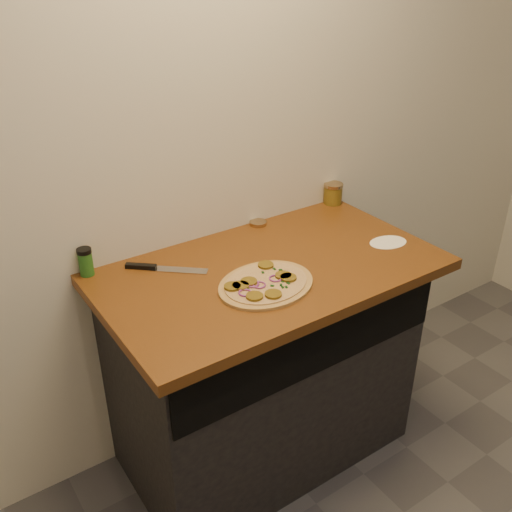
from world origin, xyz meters
TOP-DOWN VIEW (x-y plane):
  - cabinet at (0.00, 1.45)m, footprint 1.10×0.60m
  - countertop at (0.00, 1.42)m, footprint 1.20×0.70m
  - pizza at (-0.09, 1.32)m, footprint 0.39×0.39m
  - chefs_knife at (-0.33, 1.61)m, footprint 0.24×0.21m
  - mason_jar_lid at (0.16, 1.72)m, footprint 0.09×0.09m
  - salsa_jar at (0.55, 1.72)m, footprint 0.08×0.08m
  - spice_shaker at (-0.55, 1.72)m, footprint 0.05×0.05m
  - flour_spill at (0.47, 1.31)m, footprint 0.17×0.17m

SIDE VIEW (x-z plane):
  - cabinet at x=0.00m, z-range 0.00..0.86m
  - countertop at x=0.00m, z-range 0.86..0.90m
  - flour_spill at x=0.47m, z-range 0.90..0.90m
  - chefs_knife at x=-0.33m, z-range 0.90..0.91m
  - mason_jar_lid at x=0.16m, z-range 0.90..0.91m
  - pizza at x=-0.09m, z-range 0.90..0.92m
  - salsa_jar at x=0.55m, z-range 0.90..0.99m
  - spice_shaker at x=-0.55m, z-range 0.90..1.00m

